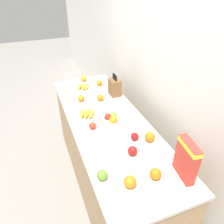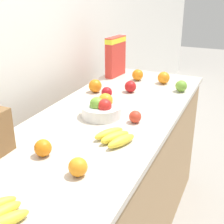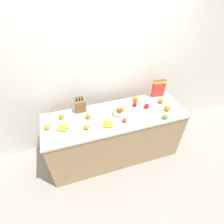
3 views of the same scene
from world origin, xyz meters
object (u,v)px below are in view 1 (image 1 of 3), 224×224
at_px(orange_mid_right, 83,78).
at_px(orange_front_center, 155,174).
at_px(banana_bunch_left, 87,113).
at_px(orange_front_right, 81,98).
at_px(banana_bunch_right, 83,87).
at_px(orange_mid_left, 99,83).
at_px(apple_near_bananas, 102,175).
at_px(apple_middle, 92,126).
at_px(cereal_box, 187,158).
at_px(apple_rightmost, 132,151).
at_px(fruit_bowl, 112,120).
at_px(orange_near_bowl, 150,137).
at_px(knife_block, 115,87).
at_px(orange_by_cereal, 130,182).
at_px(orange_back_center, 100,98).
at_px(apple_rear, 135,136).

distance_m(orange_mid_right, orange_front_center, 1.74).
height_order(banana_bunch_left, orange_front_right, orange_front_right).
distance_m(banana_bunch_right, orange_mid_left, 0.21).
bearing_deg(orange_mid_left, apple_near_bananas, -17.58).
xyz_separation_m(banana_bunch_right, apple_middle, (0.84, -0.13, 0.01)).
bearing_deg(cereal_box, apple_rightmost, -135.10).
bearing_deg(apple_middle, cereal_box, 30.16).
distance_m(apple_rightmost, orange_front_right, 0.99).
xyz_separation_m(fruit_bowl, orange_near_bowl, (0.34, 0.21, -0.00)).
relative_size(fruit_bowl, apple_middle, 3.38).
relative_size(knife_block, orange_mid_right, 3.88).
distance_m(orange_near_bowl, orange_mid_right, 1.40).
bearing_deg(orange_mid_right, orange_front_right, -17.79).
height_order(orange_near_bowl, orange_front_center, orange_near_bowl).
height_order(knife_block, banana_bunch_left, knife_block).
bearing_deg(knife_block, orange_front_right, -88.99).
height_order(orange_mid_left, orange_front_right, same).
bearing_deg(orange_mid_left, orange_mid_right, -142.97).
bearing_deg(knife_block, cereal_box, 0.21).
bearing_deg(banana_bunch_left, orange_front_center, 13.75).
bearing_deg(cereal_box, knife_block, -172.52).
bearing_deg(orange_by_cereal, orange_front_right, -179.20).
distance_m(banana_bunch_left, orange_back_center, 0.32).
distance_m(cereal_box, orange_by_cereal, 0.41).
relative_size(banana_bunch_left, apple_near_bananas, 2.67).
bearing_deg(cereal_box, banana_bunch_left, -149.33).
bearing_deg(fruit_bowl, orange_mid_left, 169.67).
distance_m(banana_bunch_left, orange_front_right, 0.30).
bearing_deg(orange_by_cereal, orange_back_center, 171.00).
xyz_separation_m(fruit_bowl, orange_mid_left, (-0.84, 0.15, -0.01)).
relative_size(banana_bunch_left, orange_near_bowl, 2.38).
bearing_deg(banana_bunch_right, orange_mid_right, 163.41).
relative_size(knife_block, orange_front_center, 3.56).
bearing_deg(apple_rear, banana_bunch_left, -151.35).
bearing_deg(banana_bunch_right, banana_bunch_left, -11.20).
xyz_separation_m(orange_mid_left, orange_front_center, (1.54, -0.10, 0.00)).
bearing_deg(knife_block, apple_rightmost, -13.73).
relative_size(banana_bunch_right, apple_rightmost, 2.55).
distance_m(apple_middle, orange_near_bowl, 0.53).
bearing_deg(banana_bunch_right, apple_near_bananas, -9.51).
bearing_deg(banana_bunch_left, orange_near_bowl, 34.30).
height_order(banana_bunch_left, apple_near_bananas, apple_near_bananas).
distance_m(banana_bunch_right, orange_front_right, 0.32).
height_order(apple_middle, orange_near_bowl, orange_near_bowl).
bearing_deg(orange_front_right, orange_near_bowl, 23.13).
height_order(banana_bunch_right, orange_front_center, orange_front_center).
height_order(banana_bunch_right, apple_rightmost, apple_rightmost).
distance_m(cereal_box, apple_rear, 0.51).
relative_size(orange_mid_left, orange_mid_right, 0.98).
bearing_deg(orange_back_center, banana_bunch_right, -164.85).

